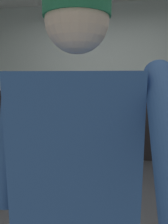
{
  "coord_description": "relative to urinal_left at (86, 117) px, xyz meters",
  "views": [
    {
      "loc": [
        0.31,
        -1.82,
        1.49
      ],
      "look_at": [
        0.08,
        -0.47,
        1.25
      ],
      "focal_mm": 34.27,
      "sensor_mm": 36.0,
      "label": 1
    }
  ],
  "objects": [
    {
      "name": "wainscot_band_back",
      "position": [
        0.28,
        0.14,
        -0.17
      ],
      "size": [
        4.25,
        0.03,
        1.21
      ],
      "primitive_type": "cube",
      "color": "black",
      "rests_on": "ground_plane"
    },
    {
      "name": "urinal_left",
      "position": [
        0.0,
        0.0,
        0.0
      ],
      "size": [
        0.4,
        0.34,
        1.24
      ],
      "color": "white",
      "rests_on": "ground_plane"
    },
    {
      "name": "privacy_divider_panel",
      "position": [
        0.37,
        -0.07,
        0.17
      ],
      "size": [
        0.04,
        0.4,
        0.9
      ],
      "primitive_type": "cube",
      "color": "#4C4C51"
    },
    {
      "name": "person",
      "position": [
        0.44,
        -2.84,
        0.28
      ],
      "size": [
        0.68,
        0.6,
        1.78
      ],
      "color": "#2D3342",
      "rests_on": "ground_plane"
    },
    {
      "name": "urinal_middle",
      "position": [
        0.75,
        0.0,
        0.0
      ],
      "size": [
        0.4,
        0.34,
        1.24
      ],
      "color": "white",
      "rests_on": "ground_plane"
    },
    {
      "name": "wall_back",
      "position": [
        0.28,
        0.22,
        0.56
      ],
      "size": [
        4.85,
        0.12,
        2.67
      ],
      "primitive_type": "cube",
      "color": "silver",
      "rests_on": "ground_plane"
    }
  ]
}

